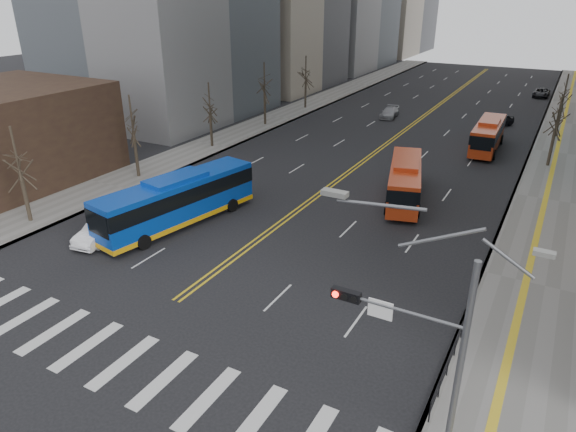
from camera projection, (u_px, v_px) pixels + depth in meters
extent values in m
plane|color=black|center=(105.00, 354.00, 23.86)|extent=(220.00, 220.00, 0.00)
cube|color=slate|center=(567.00, 155.00, 52.19)|extent=(7.00, 130.00, 0.15)
cube|color=slate|center=(278.00, 118.00, 67.13)|extent=(5.00, 130.00, 0.15)
cube|color=silver|center=(23.00, 318.00, 26.45)|extent=(0.70, 4.00, 0.01)
cube|color=silver|center=(54.00, 331.00, 25.41)|extent=(0.70, 4.00, 0.01)
cube|color=silver|center=(87.00, 346.00, 24.37)|extent=(0.70, 4.00, 0.01)
cube|color=silver|center=(124.00, 362.00, 23.34)|extent=(0.70, 4.00, 0.01)
cube|color=silver|center=(164.00, 379.00, 22.30)|extent=(0.70, 4.00, 0.01)
cube|color=silver|center=(208.00, 398.00, 21.26)|extent=(0.70, 4.00, 0.01)
cube|color=silver|center=(256.00, 419.00, 20.22)|extent=(0.70, 4.00, 0.01)
cube|color=gold|center=(422.00, 116.00, 68.01)|extent=(0.15, 100.00, 0.01)
cube|color=gold|center=(425.00, 117.00, 67.83)|extent=(0.15, 100.00, 0.01)
cylinder|color=slate|center=(460.00, 366.00, 17.16)|extent=(0.24, 0.24, 8.00)
cylinder|color=slate|center=(399.00, 310.00, 17.54)|extent=(4.50, 0.12, 0.12)
cube|color=black|center=(346.00, 295.00, 18.39)|extent=(1.10, 0.28, 0.38)
cylinder|color=#FF190C|center=(335.00, 294.00, 18.42)|extent=(0.24, 0.08, 0.24)
cylinder|color=black|center=(344.00, 297.00, 18.26)|extent=(0.24, 0.08, 0.24)
cylinder|color=black|center=(353.00, 300.00, 18.11)|extent=(0.24, 0.08, 0.24)
cube|color=white|center=(380.00, 309.00, 17.90)|extent=(0.90, 0.06, 0.70)
cube|color=#999993|center=(335.00, 193.00, 17.11)|extent=(0.90, 0.35, 0.18)
cube|color=black|center=(449.00, 357.00, 21.92)|extent=(0.04, 6.00, 0.04)
cylinder|color=black|center=(430.00, 412.00, 19.71)|extent=(0.06, 0.06, 1.00)
cylinder|color=black|center=(439.00, 388.00, 20.92)|extent=(0.06, 0.06, 1.00)
cylinder|color=black|center=(448.00, 366.00, 22.12)|extent=(0.06, 0.06, 1.00)
cylinder|color=black|center=(455.00, 347.00, 23.32)|extent=(0.06, 0.06, 1.00)
cylinder|color=black|center=(462.00, 329.00, 24.52)|extent=(0.06, 0.06, 1.00)
cylinder|color=#32291E|center=(26.00, 198.00, 36.53)|extent=(0.28, 0.28, 3.75)
cylinder|color=#32291E|center=(136.00, 157.00, 45.32)|extent=(0.28, 0.28, 3.90)
cylinder|color=#32291E|center=(211.00, 131.00, 54.19)|extent=(0.28, 0.28, 3.60)
cylinder|color=#32291E|center=(265.00, 109.00, 62.92)|extent=(0.28, 0.28, 4.00)
cylinder|color=#32291E|center=(305.00, 95.00, 71.77)|extent=(0.28, 0.28, 3.80)
cylinder|color=#32291E|center=(551.00, 149.00, 48.16)|extent=(0.28, 0.28, 3.50)
cylinder|color=#32291E|center=(559.00, 121.00, 57.73)|extent=(0.28, 0.28, 3.75)
cube|color=#0B3EB2|center=(178.00, 200.00, 36.28)|extent=(4.92, 12.79, 2.99)
cube|color=black|center=(177.00, 193.00, 36.04)|extent=(4.99, 12.82, 1.07)
cube|color=#0B3EB2|center=(176.00, 179.00, 35.63)|extent=(2.88, 4.70, 0.40)
cube|color=#F4A90C|center=(179.00, 217.00, 36.80)|extent=(4.99, 12.82, 0.35)
cylinder|color=black|center=(121.00, 231.00, 34.76)|extent=(0.48, 1.04, 1.00)
cylinder|color=black|center=(144.00, 242.00, 33.24)|extent=(0.48, 1.04, 1.00)
cylinder|color=black|center=(209.00, 197.00, 40.40)|extent=(0.48, 1.04, 1.00)
cylinder|color=black|center=(232.00, 205.00, 38.88)|extent=(0.48, 1.04, 1.00)
cube|color=#B03212|center=(405.00, 181.00, 40.54)|extent=(4.86, 10.32, 2.58)
cube|color=black|center=(405.00, 174.00, 40.33)|extent=(4.92, 10.35, 0.94)
cube|color=#B03212|center=(406.00, 164.00, 39.98)|extent=(2.69, 3.88, 0.40)
cylinder|color=black|center=(386.00, 208.00, 38.39)|extent=(0.55, 1.04, 1.00)
cylinder|color=black|center=(418.00, 211.00, 37.90)|extent=(0.55, 1.04, 1.00)
cylinder|color=black|center=(391.00, 180.00, 44.11)|extent=(0.55, 1.04, 1.00)
cylinder|color=black|center=(418.00, 182.00, 43.62)|extent=(0.55, 1.04, 1.00)
cube|color=#B03212|center=(488.00, 135.00, 53.26)|extent=(2.58, 10.07, 2.56)
cube|color=black|center=(489.00, 130.00, 53.05)|extent=(2.64, 10.10, 0.93)
cube|color=#B03212|center=(490.00, 122.00, 52.70)|extent=(1.93, 3.56, 0.40)
cylinder|color=black|center=(470.00, 152.00, 51.59)|extent=(0.33, 1.01, 1.00)
cylinder|color=black|center=(494.00, 155.00, 50.64)|extent=(0.33, 1.01, 1.00)
cylinder|color=black|center=(479.00, 137.00, 56.80)|extent=(0.33, 1.01, 1.00)
cylinder|color=black|center=(501.00, 139.00, 55.86)|extent=(0.33, 1.01, 1.00)
imported|color=white|center=(102.00, 230.00, 34.34)|extent=(2.30, 4.75, 1.50)
imported|color=black|center=(500.00, 120.00, 62.97)|extent=(3.27, 4.48, 1.42)
imported|color=#95959A|center=(389.00, 112.00, 67.21)|extent=(2.30, 4.71, 1.32)
imported|color=black|center=(541.00, 93.00, 79.99)|extent=(2.32, 4.81, 1.32)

